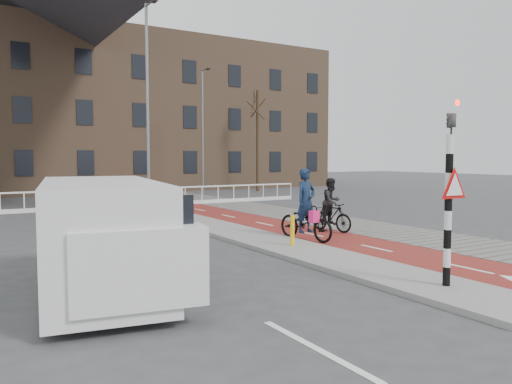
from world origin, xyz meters
TOP-DOWN VIEW (x-y plane):
  - ground at (0.00, 0.00)m, footprint 120.00×120.00m
  - bike_lane at (1.50, 10.00)m, footprint 2.50×60.00m
  - sidewalk at (4.30, 10.00)m, footprint 3.00×60.00m
  - curb_island at (-0.70, 4.00)m, footprint 1.80×16.00m
  - traffic_signal at (-0.60, -2.02)m, footprint 0.80×0.80m
  - bollard at (-0.64, 3.07)m, footprint 0.12×0.12m
  - cyclist_near at (0.63, 4.16)m, footprint 1.11×2.26m
  - cyclist_far at (2.45, 5.15)m, footprint 0.89×1.77m
  - van at (-6.31, 1.21)m, footprint 2.77×5.22m
  - railing at (-5.00, 17.00)m, footprint 28.00×0.10m
  - townhouse_row at (-3.00, 32.00)m, footprint 46.00×10.00m
  - tree_right at (11.05, 24.36)m, footprint 0.24×0.24m
  - streetlight_near at (-1.92, 11.42)m, footprint 0.12×0.12m
  - streetlight_right at (5.89, 23.10)m, footprint 0.12×0.12m

SIDE VIEW (x-z plane):
  - ground at x=0.00m, z-range 0.00..0.00m
  - bike_lane at x=1.50m, z-range 0.00..0.01m
  - sidewalk at x=4.30m, z-range 0.00..0.01m
  - curb_island at x=-0.70m, z-range 0.00..0.12m
  - railing at x=-5.00m, z-range -0.19..0.80m
  - bollard at x=-0.64m, z-range 0.12..0.97m
  - cyclist_near at x=0.63m, z-range -0.35..1.86m
  - cyclist_far at x=2.45m, z-range -0.15..1.70m
  - van at x=-6.31m, z-range 0.06..2.19m
  - traffic_signal at x=-0.60m, z-range 0.15..3.83m
  - tree_right at x=11.05m, z-range 0.00..7.61m
  - streetlight_right at x=5.89m, z-range 0.00..8.55m
  - streetlight_near at x=-1.92m, z-range 0.00..8.66m
  - townhouse_row at x=-3.00m, z-range -0.14..15.76m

